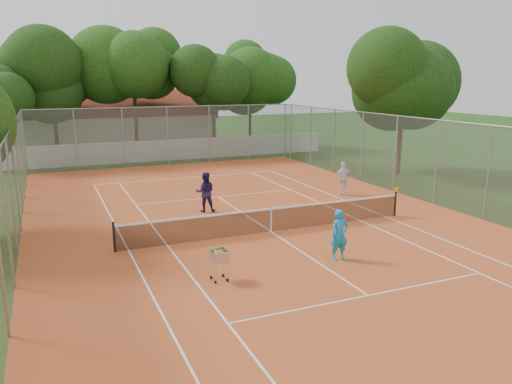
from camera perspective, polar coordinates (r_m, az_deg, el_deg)
name	(u,v)px	position (r m, az deg, el deg)	size (l,w,h in m)	color
ground	(271,232)	(19.56, 1.73, -4.62)	(120.00, 120.00, 0.00)	#173B10
court_pad	(271,232)	(19.55, 1.73, -4.59)	(18.00, 34.00, 0.02)	#BF5325
court_lines	(271,232)	(19.55, 1.73, -4.55)	(10.98, 23.78, 0.01)	white
tennis_net	(271,220)	(19.41, 1.74, -3.18)	(11.88, 0.10, 0.98)	black
perimeter_fence	(271,182)	(19.05, 1.77, 1.13)	(18.00, 34.00, 4.00)	slate
boundary_wall	(162,150)	(37.13, -10.69, 4.69)	(26.00, 0.30, 1.50)	white
clubhouse	(114,121)	(46.44, -15.93, 7.82)	(16.40, 9.00, 4.40)	beige
tropical_trees	(151,90)	(39.72, -11.92, 11.32)	(29.00, 19.00, 10.00)	black
player_near	(340,235)	(16.62, 9.54, -4.85)	(0.62, 0.40, 1.69)	#1786C4
player_far_left	(205,192)	(22.38, -5.82, 0.00)	(0.87, 0.68, 1.79)	#221848
player_far_right	(343,178)	(25.97, 9.93, 1.57)	(1.00, 0.42, 1.71)	white
ball_hopper	(219,264)	(14.86, -4.26, -8.21)	(0.49, 0.49, 1.03)	silver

